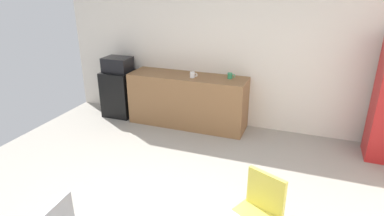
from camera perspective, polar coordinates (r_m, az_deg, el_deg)
name	(u,v)px	position (r m, az deg, el deg)	size (l,w,h in m)	color
wall_back	(227,51)	(5.59, 6.09, 9.99)	(6.00, 0.10, 2.60)	silver
counter_block	(188,100)	(5.67, -0.76, 1.33)	(2.04, 0.60, 0.90)	brown
mini_fridge	(120,93)	(6.27, -12.53, 2.58)	(0.54, 0.54, 0.85)	black
microwave	(118,64)	(6.12, -12.95, 7.47)	(0.48, 0.38, 0.26)	black
chair_yellow	(259,207)	(3.09, 11.70, -16.70)	(0.56, 0.56, 0.83)	silver
mug_white	(193,75)	(5.40, 0.09, 5.86)	(0.13, 0.08, 0.09)	white
mug_green	(230,76)	(5.38, 6.72, 5.65)	(0.13, 0.08, 0.09)	#338C59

